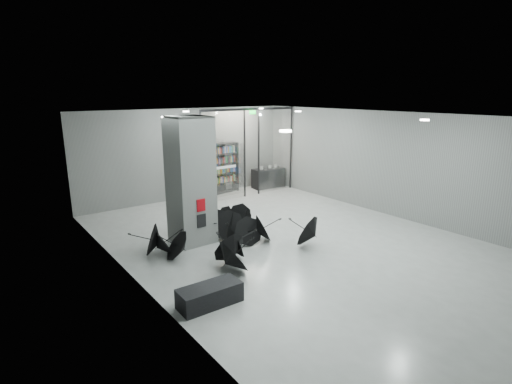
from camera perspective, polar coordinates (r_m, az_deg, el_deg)
room at (r=12.13m, az=5.45°, el=5.42°), size 14.00×14.02×4.01m
column at (r=12.48m, az=-9.47°, el=1.60°), size 1.20×1.20×4.00m
fire_cabinet at (r=12.12m, az=-7.97°, el=-1.91°), size 0.28×0.04×0.38m
info_panel at (r=12.26m, az=-7.88°, el=-4.15°), size 0.30×0.03×0.42m
exit_sign at (r=17.63m, az=-0.51°, el=11.46°), size 0.30×0.06×0.15m
glass_partition at (r=17.94m, az=-0.90°, el=6.25°), size 5.06×0.08×4.00m
bench at (r=9.28m, az=-6.71°, el=-14.63°), size 1.47×0.67×0.47m
bookshelf at (r=18.58m, az=-5.67°, el=3.35°), size 2.19×0.68×2.37m
shop_counter at (r=19.82m, az=1.78°, el=2.05°), size 1.68×0.81×0.97m
umbrella_cluster at (r=12.24m, az=-3.89°, el=-6.77°), size 5.33×3.99×1.33m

